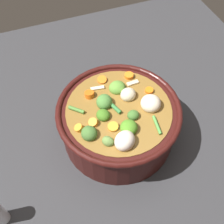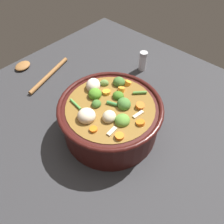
% 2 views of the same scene
% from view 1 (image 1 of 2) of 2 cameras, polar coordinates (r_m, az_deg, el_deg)
% --- Properties ---
extents(ground_plane, '(1.10, 1.10, 0.00)m').
position_cam_1_polar(ground_plane, '(0.75, 1.24, -4.59)').
color(ground_plane, '#2D2D30').
extents(cooking_pot, '(0.30, 0.30, 0.14)m').
position_cam_1_polar(cooking_pot, '(0.70, 1.34, -1.88)').
color(cooking_pot, '#38110F').
rests_on(cooking_pot, ground_plane).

